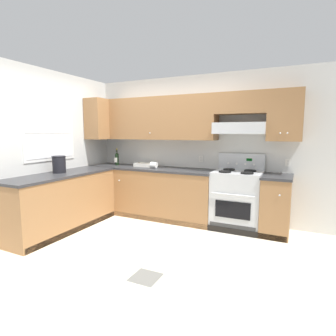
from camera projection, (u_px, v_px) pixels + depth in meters
The scene contains 11 objects.
ground_plane at pixel (128, 242), 3.87m from camera, with size 7.04×7.04×0.00m, color beige.
floor_accent_tile at pixel (146, 277), 2.94m from camera, with size 0.30×0.30×0.01m, color slate.
wall_back at pixel (193, 136), 4.87m from camera, with size 4.68×0.57×2.55m.
wall_left at pixel (55, 145), 4.58m from camera, with size 0.47×4.00×2.55m.
counter_back_run at pixel (166, 194), 4.92m from camera, with size 3.60×0.65×0.91m.
counter_left_run at pixel (62, 202), 4.34m from camera, with size 0.63×1.91×0.91m.
stove at pixel (237, 199), 4.39m from camera, with size 0.76×0.62×1.20m.
wine_bottle at pixel (117, 158), 5.36m from camera, with size 0.07×0.08×0.33m.
bowl at pixel (145, 165), 5.15m from camera, with size 0.38×0.24×0.06m.
bucket at pixel (59, 164), 4.33m from camera, with size 0.22×0.22×0.27m.
paper_towel_roll at pixel (154, 165), 4.92m from camera, with size 0.11×0.11×0.11m.
Camera 1 is at (2.11, -3.09, 1.56)m, focal length 29.14 mm.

